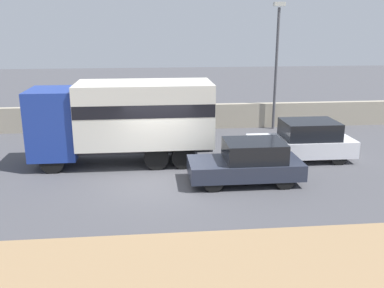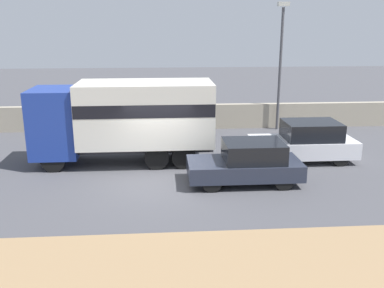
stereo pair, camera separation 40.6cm
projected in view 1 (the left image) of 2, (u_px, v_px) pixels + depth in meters
The scene contains 6 objects.
ground_plane at pixel (160, 182), 14.86m from camera, with size 80.00×80.00×0.00m, color #47474C.
stone_wall_backdrop at pixel (156, 117), 22.12m from camera, with size 60.00×0.35×1.28m.
street_lamp at pixel (277, 57), 21.45m from camera, with size 0.56×0.28×6.33m.
box_truck at pixel (127, 116), 16.46m from camera, with size 6.90×2.46×3.18m.
car_hatchback at pixel (248, 162), 14.69m from camera, with size 3.86×1.73×1.47m.
car_sedan_second at pixel (303, 141), 17.17m from camera, with size 4.11×1.82×1.59m.
Camera 1 is at (-0.29, -13.98, 5.33)m, focal length 40.00 mm.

